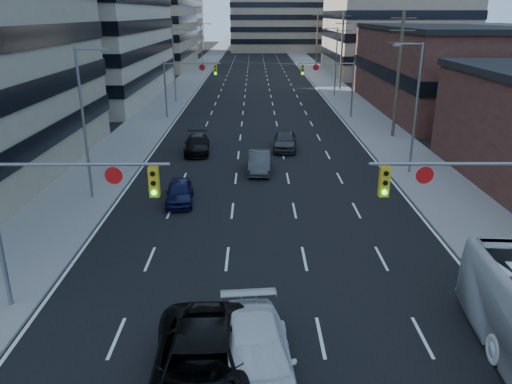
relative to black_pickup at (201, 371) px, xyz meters
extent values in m
cube|color=black|center=(2.10, 126.83, -0.91)|extent=(18.00, 300.00, 0.02)
cube|color=slate|center=(-9.40, 126.83, -0.84)|extent=(5.00, 300.00, 0.15)
cube|color=slate|center=(13.60, 126.83, -0.84)|extent=(5.00, 300.00, 0.15)
cube|color=gray|center=(-21.90, 96.83, 7.08)|extent=(20.00, 30.00, 16.00)
cube|color=#472119|center=(26.10, 46.83, 3.58)|extent=(20.00, 30.00, 9.00)
cube|color=gray|center=(27.10, 84.83, 6.08)|extent=(22.00, 28.00, 14.00)
cube|color=#ADA089|center=(-25.90, 136.83, 9.08)|extent=(24.00, 24.00, 20.00)
cube|color=gray|center=(34.10, 126.83, 5.08)|extent=(22.00, 22.00, 12.00)
cylinder|color=slate|center=(-4.65, 4.83, 4.88)|extent=(6.50, 0.12, 0.12)
cube|color=gold|center=(-2.00, 4.83, 4.23)|extent=(0.35, 0.28, 1.10)
cylinder|color=black|center=(-2.00, 4.67, 4.58)|extent=(0.18, 0.06, 0.18)
cylinder|color=black|center=(-2.00, 4.67, 4.23)|extent=(0.18, 0.06, 0.18)
cylinder|color=#0CE526|center=(-2.00, 4.67, 3.88)|extent=(0.18, 0.06, 0.18)
cylinder|color=white|center=(-3.40, 4.80, 4.48)|extent=(0.64, 0.06, 0.64)
cylinder|color=slate|center=(8.85, 4.83, 4.88)|extent=(6.50, 0.12, 0.12)
cube|color=gold|center=(6.20, 4.83, 4.23)|extent=(0.35, 0.28, 1.10)
cylinder|color=black|center=(6.20, 4.67, 4.58)|extent=(0.18, 0.06, 0.18)
cylinder|color=black|center=(6.20, 4.67, 4.23)|extent=(0.18, 0.06, 0.18)
cylinder|color=#0CE526|center=(6.20, 4.67, 3.88)|extent=(0.18, 0.06, 0.18)
cylinder|color=white|center=(7.60, 4.80, 4.48)|extent=(0.64, 0.06, 0.64)
cylinder|color=slate|center=(-7.90, 41.83, 2.08)|extent=(0.18, 0.18, 6.00)
cylinder|color=slate|center=(-4.90, 41.83, 4.88)|extent=(6.00, 0.12, 0.12)
cube|color=gold|center=(-2.50, 41.83, 4.23)|extent=(0.35, 0.28, 1.10)
cylinder|color=black|center=(-2.50, 41.67, 4.58)|extent=(0.18, 0.06, 0.18)
cylinder|color=black|center=(-2.50, 41.67, 4.23)|extent=(0.18, 0.06, 0.18)
cylinder|color=#0CE526|center=(-2.50, 41.67, 3.88)|extent=(0.18, 0.06, 0.18)
cylinder|color=white|center=(-3.90, 41.80, 4.48)|extent=(0.64, 0.06, 0.64)
cylinder|color=slate|center=(12.10, 41.83, 2.08)|extent=(0.18, 0.18, 6.00)
cylinder|color=slate|center=(9.10, 41.83, 4.88)|extent=(6.00, 0.12, 0.12)
cube|color=gold|center=(6.70, 41.83, 4.23)|extent=(0.35, 0.28, 1.10)
cylinder|color=black|center=(6.70, 41.67, 4.58)|extent=(0.18, 0.06, 0.18)
cylinder|color=black|center=(6.70, 41.67, 4.23)|extent=(0.18, 0.06, 0.18)
cylinder|color=#0CE526|center=(6.70, 41.67, 3.88)|extent=(0.18, 0.06, 0.18)
cylinder|color=white|center=(8.10, 41.80, 4.48)|extent=(0.64, 0.06, 0.64)
cylinder|color=#4C3D2D|center=(14.30, 32.83, 4.58)|extent=(0.28, 0.28, 11.00)
cube|color=#4C3D2D|center=(14.30, 32.83, 9.48)|extent=(2.20, 0.10, 0.10)
cube|color=#4C3D2D|center=(14.30, 32.83, 8.48)|extent=(2.20, 0.10, 0.10)
cube|color=#4C3D2D|center=(14.30, 32.83, 7.48)|extent=(2.20, 0.10, 0.10)
cylinder|color=#4C3D2D|center=(14.30, 62.83, 4.58)|extent=(0.28, 0.28, 11.00)
cube|color=#4C3D2D|center=(14.30, 62.83, 9.48)|extent=(2.20, 0.10, 0.10)
cube|color=#4C3D2D|center=(14.30, 62.83, 8.48)|extent=(2.20, 0.10, 0.10)
cube|color=#4C3D2D|center=(14.30, 62.83, 7.48)|extent=(2.20, 0.10, 0.10)
cylinder|color=#4C3D2D|center=(14.30, 92.83, 4.58)|extent=(0.28, 0.28, 11.00)
cube|color=#4C3D2D|center=(14.30, 92.83, 9.48)|extent=(2.20, 0.10, 0.10)
cube|color=#4C3D2D|center=(14.30, 92.83, 8.48)|extent=(2.20, 0.10, 0.10)
cube|color=#4C3D2D|center=(14.30, 92.83, 7.48)|extent=(2.20, 0.10, 0.10)
cylinder|color=slate|center=(-8.40, 16.83, 3.58)|extent=(0.16, 0.16, 9.00)
cylinder|color=slate|center=(-7.50, 16.83, 7.98)|extent=(1.80, 0.10, 0.10)
cube|color=slate|center=(-6.70, 16.83, 7.90)|extent=(0.50, 0.22, 0.14)
cylinder|color=slate|center=(-8.40, 51.83, 3.58)|extent=(0.16, 0.16, 9.00)
cylinder|color=slate|center=(-7.50, 51.83, 7.98)|extent=(1.80, 0.10, 0.10)
cube|color=slate|center=(-6.70, 51.83, 7.90)|extent=(0.50, 0.22, 0.14)
cylinder|color=slate|center=(-8.40, 86.83, 3.58)|extent=(0.16, 0.16, 9.00)
cylinder|color=slate|center=(-7.50, 86.83, 7.98)|extent=(1.80, 0.10, 0.10)
cube|color=slate|center=(-6.70, 86.83, 7.90)|extent=(0.50, 0.22, 0.14)
cylinder|color=slate|center=(12.60, 21.83, 3.58)|extent=(0.16, 0.16, 9.00)
cylinder|color=slate|center=(11.70, 21.83, 7.98)|extent=(1.80, 0.10, 0.10)
cube|color=slate|center=(10.90, 21.83, 7.90)|extent=(0.50, 0.22, 0.14)
cylinder|color=slate|center=(12.60, 56.83, 3.58)|extent=(0.16, 0.16, 9.00)
cylinder|color=slate|center=(11.70, 56.83, 7.98)|extent=(1.80, 0.10, 0.10)
cube|color=slate|center=(10.90, 56.83, 7.90)|extent=(0.50, 0.22, 0.14)
imported|color=black|center=(0.00, 0.00, 0.00)|extent=(3.29, 6.71, 1.83)
imported|color=silver|center=(1.61, 0.62, -0.08)|extent=(2.86, 5.94, 1.67)
imported|color=black|center=(-2.93, 16.23, -0.24)|extent=(1.94, 4.07, 1.34)
imported|color=#37383A|center=(1.95, 22.41, -0.20)|extent=(1.65, 4.42, 1.44)
imported|color=black|center=(-3.10, 27.59, -0.21)|extent=(2.32, 4.99, 1.41)
imported|color=#323235|center=(4.16, 28.60, -0.13)|extent=(2.24, 4.78, 1.58)
camera|label=1|loc=(1.56, -11.98, 9.89)|focal=35.00mm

